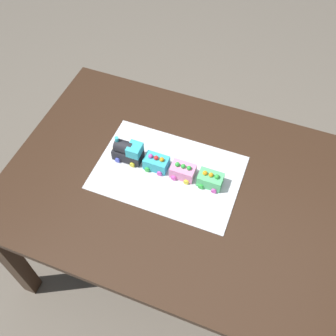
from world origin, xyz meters
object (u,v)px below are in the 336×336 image
cake_locomotive (128,151)px  cake_car_caboose_turquoise (156,163)px  dining_table (175,195)px  cake_car_tanker_mint_green (210,179)px  cake_car_hopper_bubblegum (183,171)px

cake_locomotive → cake_car_caboose_turquoise: bearing=0.0°
dining_table → cake_car_caboose_turquoise: size_ratio=14.00×
cake_car_tanker_mint_green → cake_car_hopper_bubblegum: bearing=180.0°
cake_car_caboose_turquoise → cake_car_hopper_bubblegum: (0.12, 0.00, 0.00)m
dining_table → cake_locomotive: bearing=169.8°
cake_car_caboose_turquoise → cake_car_tanker_mint_green: (0.24, 0.00, 0.00)m
cake_car_caboose_turquoise → cake_car_tanker_mint_green: size_ratio=1.00×
cake_locomotive → cake_car_hopper_bubblegum: bearing=0.0°
dining_table → cake_car_tanker_mint_green: bearing=16.7°
cake_car_caboose_turquoise → dining_table: bearing=-22.5°
dining_table → cake_car_hopper_bubblegum: size_ratio=14.00×
cake_locomotive → cake_car_tanker_mint_green: 0.37m
cake_car_caboose_turquoise → cake_car_tanker_mint_green: bearing=0.0°
dining_table → cake_locomotive: cake_locomotive is taller
cake_locomotive → cake_car_tanker_mint_green: size_ratio=1.40×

